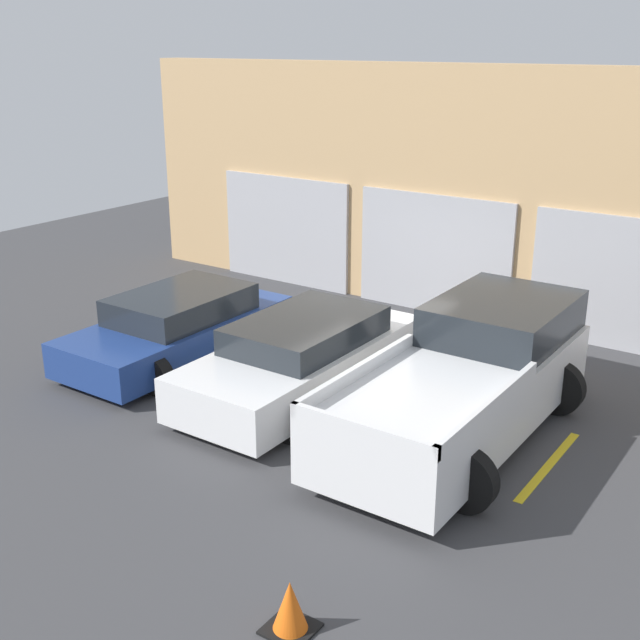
{
  "coord_description": "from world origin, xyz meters",
  "views": [
    {
      "loc": [
        6.92,
        -11.35,
        5.36
      ],
      "look_at": [
        0.0,
        -1.38,
        1.1
      ],
      "focal_mm": 45.0,
      "sensor_mm": 36.0,
      "label": 1
    }
  ],
  "objects_px": {
    "sedan_white": "(303,358)",
    "sedan_side": "(179,327)",
    "traffic_cone": "(290,608)",
    "pickup_truck": "(468,380)"
  },
  "relations": [
    {
      "from": "sedan_side",
      "to": "traffic_cone",
      "type": "height_order",
      "value": "sedan_side"
    },
    {
      "from": "sedan_white",
      "to": "sedan_side",
      "type": "bearing_deg",
      "value": 179.93
    },
    {
      "from": "pickup_truck",
      "to": "sedan_side",
      "type": "relative_size",
      "value": 1.21
    },
    {
      "from": "sedan_white",
      "to": "traffic_cone",
      "type": "distance_m",
      "value": 5.48
    },
    {
      "from": "pickup_truck",
      "to": "sedan_white",
      "type": "bearing_deg",
      "value": -174.81
    },
    {
      "from": "sedan_side",
      "to": "traffic_cone",
      "type": "relative_size",
      "value": 7.85
    },
    {
      "from": "sedan_white",
      "to": "traffic_cone",
      "type": "relative_size",
      "value": 8.3
    },
    {
      "from": "sedan_white",
      "to": "sedan_side",
      "type": "relative_size",
      "value": 1.06
    },
    {
      "from": "pickup_truck",
      "to": "traffic_cone",
      "type": "height_order",
      "value": "pickup_truck"
    },
    {
      "from": "pickup_truck",
      "to": "sedan_white",
      "type": "relative_size",
      "value": 1.15
    }
  ]
}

